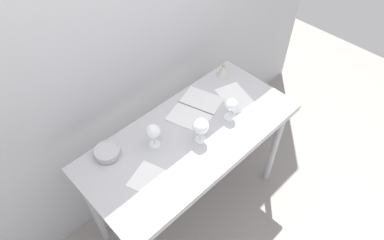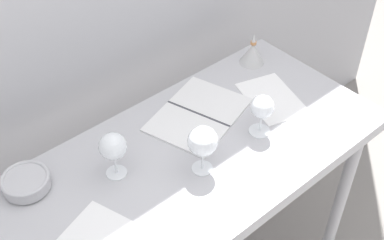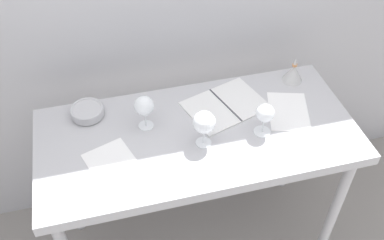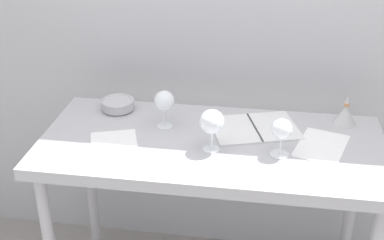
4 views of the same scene
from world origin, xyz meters
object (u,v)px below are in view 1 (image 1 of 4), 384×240
object	(u,v)px
tasting_sheet_upper	(150,180)
tasting_sheet_lower	(235,97)
wine_glass_near_right	(231,105)
decanter_funnel	(223,71)
wine_glass_near_center	(201,127)
wine_glass_far_left	(153,132)
tasting_bowl	(107,152)
open_notebook	(196,109)

from	to	relation	value
tasting_sheet_upper	tasting_sheet_lower	xyz separation A→B (m)	(0.82, 0.10, 0.00)
wine_glass_near_right	decanter_funnel	size ratio (longest dim) A/B	1.15
wine_glass_near_center	wine_glass_far_left	distance (m)	0.27
tasting_bowl	wine_glass_near_right	bearing A→B (deg)	-21.87
wine_glass_far_left	tasting_sheet_lower	xyz separation A→B (m)	(0.65, -0.07, -0.12)
wine_glass_near_right	decanter_funnel	world-z (taller)	wine_glass_near_right
open_notebook	tasting_bowl	size ratio (longest dim) A/B	2.78
tasting_sheet_lower	tasting_bowl	bearing A→B (deg)	-175.51
tasting_bowl	decanter_funnel	world-z (taller)	decanter_funnel
tasting_sheet_upper	tasting_sheet_lower	size ratio (longest dim) A/B	0.77
wine_glass_near_right	tasting_sheet_lower	distance (m)	0.22
wine_glass_near_center	tasting_sheet_lower	distance (m)	0.46
tasting_bowl	wine_glass_far_left	bearing A→B (deg)	-27.96
wine_glass_near_right	decanter_funnel	distance (m)	0.41
wine_glass_near_right	tasting_bowl	world-z (taller)	wine_glass_near_right
wine_glass_near_right	open_notebook	xyz separation A→B (m)	(-0.10, 0.20, -0.10)
wine_glass_far_left	tasting_sheet_upper	bearing A→B (deg)	-135.60
wine_glass_near_center	tasting_bowl	distance (m)	0.56
tasting_sheet_upper	tasting_bowl	size ratio (longest dim) A/B	1.34
wine_glass_far_left	wine_glass_near_center	bearing A→B (deg)	-36.79
open_notebook	tasting_sheet_upper	world-z (taller)	open_notebook
tasting_bowl	wine_glass_near_center	bearing A→B (deg)	-32.37
tasting_sheet_lower	open_notebook	bearing A→B (deg)	175.10
wine_glass_near_center	tasting_sheet_lower	xyz separation A→B (m)	(0.43, 0.09, -0.12)
tasting_sheet_lower	tasting_sheet_upper	bearing A→B (deg)	-155.95
tasting_sheet_lower	decanter_funnel	size ratio (longest dim) A/B	1.95
wine_glass_near_right	tasting_bowl	size ratio (longest dim) A/B	1.02
wine_glass_near_center	tasting_sheet_upper	world-z (taller)	wine_glass_near_center
open_notebook	tasting_sheet_lower	xyz separation A→B (m)	(0.27, -0.11, -0.00)
wine_glass_near_center	wine_glass_near_right	world-z (taller)	wine_glass_near_center
wine_glass_far_left	decanter_funnel	world-z (taller)	wine_glass_far_left
wine_glass_near_center	tasting_sheet_lower	world-z (taller)	wine_glass_near_center
decanter_funnel	tasting_sheet_upper	bearing A→B (deg)	-161.54
wine_glass_near_center	tasting_sheet_upper	distance (m)	0.41
wine_glass_near_center	wine_glass_near_right	bearing A→B (deg)	0.17
wine_glass_far_left	tasting_bowl	size ratio (longest dim) A/B	1.10
open_notebook	tasting_sheet_upper	bearing A→B (deg)	-177.01
open_notebook	tasting_bowl	bearing A→B (deg)	154.03
wine_glass_far_left	decanter_funnel	bearing A→B (deg)	10.49
wine_glass_near_right	tasting_sheet_lower	bearing A→B (deg)	29.44
tasting_sheet_lower	tasting_bowl	world-z (taller)	tasting_bowl
wine_glass_near_right	open_notebook	world-z (taller)	wine_glass_near_right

